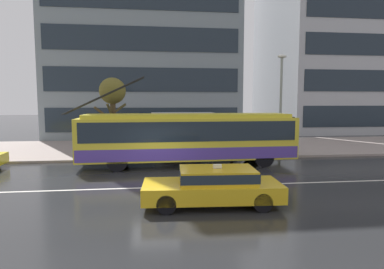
% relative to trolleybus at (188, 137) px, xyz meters
% --- Properties ---
extents(ground_plane, '(160.00, 160.00, 0.00)m').
position_rel_trolleybus_xyz_m(ground_plane, '(-1.67, -3.37, -1.57)').
color(ground_plane, '#242526').
extents(sidewalk_slab, '(80.00, 10.00, 0.14)m').
position_rel_trolleybus_xyz_m(sidewalk_slab, '(-1.67, 6.60, -1.50)').
color(sidewalk_slab, gray).
rests_on(sidewalk_slab, ground_plane).
extents(lane_centre_line, '(72.00, 0.14, 0.01)m').
position_rel_trolleybus_xyz_m(lane_centre_line, '(-1.67, -4.57, -1.57)').
color(lane_centre_line, silver).
rests_on(lane_centre_line, ground_plane).
extents(trolleybus, '(12.40, 2.81, 4.83)m').
position_rel_trolleybus_xyz_m(trolleybus, '(0.00, 0.00, 0.00)').
color(trolleybus, yellow).
rests_on(trolleybus, ground_plane).
extents(taxi_oncoming_near, '(4.71, 2.08, 1.39)m').
position_rel_trolleybus_xyz_m(taxi_oncoming_near, '(0.08, -7.09, -0.87)').
color(taxi_oncoming_near, gold).
rests_on(taxi_oncoming_near, ground_plane).
extents(bus_shelter, '(3.95, 1.69, 2.67)m').
position_rel_trolleybus_xyz_m(bus_shelter, '(-0.04, 3.21, 0.56)').
color(bus_shelter, gray).
rests_on(bus_shelter, sidewalk_slab).
extents(pedestrian_at_shelter, '(1.16, 1.16, 2.05)m').
position_rel_trolleybus_xyz_m(pedestrian_at_shelter, '(-0.32, 4.52, 0.16)').
color(pedestrian_at_shelter, '#2F384F').
rests_on(pedestrian_at_shelter, sidewalk_slab).
extents(pedestrian_approaching_curb, '(1.52, 1.52, 1.92)m').
position_rel_trolleybus_xyz_m(pedestrian_approaching_curb, '(3.06, 2.71, 0.15)').
color(pedestrian_approaching_curb, black).
rests_on(pedestrian_approaching_curb, sidewalk_slab).
extents(street_lamp, '(0.60, 0.32, 6.39)m').
position_rel_trolleybus_xyz_m(street_lamp, '(6.37, 2.78, 2.37)').
color(street_lamp, gray).
rests_on(street_lamp, sidewalk_slab).
extents(street_tree_bare, '(1.98, 1.69, 4.91)m').
position_rel_trolleybus_xyz_m(street_tree_bare, '(-4.47, 3.83, 2.41)').
color(street_tree_bare, '#4D3E24').
rests_on(street_tree_bare, sidewalk_slab).
extents(office_tower_corner_right, '(22.43, 15.18, 29.76)m').
position_rel_trolleybus_xyz_m(office_tower_corner_right, '(23.69, 21.33, 13.32)').
color(office_tower_corner_right, '#ADAFB4').
rests_on(office_tower_corner_right, ground_plane).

